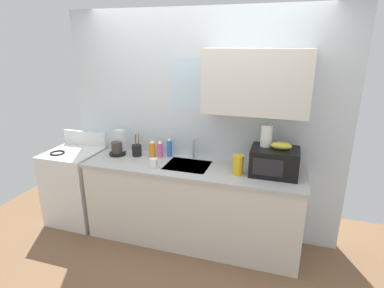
{
  "coord_description": "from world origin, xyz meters",
  "views": [
    {
      "loc": [
        0.92,
        -2.92,
        2.16
      ],
      "look_at": [
        0.0,
        0.0,
        1.15
      ],
      "focal_mm": 29.21,
      "sensor_mm": 36.0,
      "label": 1
    }
  ],
  "objects": [
    {
      "name": "sink_faucet",
      "position": [
        -0.06,
        0.24,
        1.02
      ],
      "size": [
        0.03,
        0.03,
        0.23
      ],
      "primitive_type": "cylinder",
      "color": "#B2B5BA",
      "rests_on": "counter_unit"
    },
    {
      "name": "dish_soap_bottle_blue",
      "position": [
        -0.34,
        0.21,
        1.01
      ],
      "size": [
        0.06,
        0.06,
        0.23
      ],
      "color": "blue",
      "rests_on": "counter_unit"
    },
    {
      "name": "stove_range",
      "position": [
        -1.52,
        0.0,
        0.46
      ],
      "size": [
        0.6,
        0.6,
        1.08
      ],
      "color": "white",
      "rests_on": "ground"
    },
    {
      "name": "mug_white",
      "position": [
        -0.38,
        -0.14,
        0.95
      ],
      "size": [
        0.08,
        0.08,
        0.09
      ],
      "primitive_type": "cylinder",
      "color": "white",
      "rests_on": "counter_unit"
    },
    {
      "name": "cereal_canister",
      "position": [
        0.5,
        -0.05,
        1.0
      ],
      "size": [
        0.1,
        0.1,
        0.2
      ],
      "primitive_type": "cylinder",
      "color": "gold",
      "rests_on": "counter_unit"
    },
    {
      "name": "banana_bunch",
      "position": [
        0.89,
        0.05,
        1.2
      ],
      "size": [
        0.2,
        0.11,
        0.07
      ],
      "primitive_type": "ellipsoid",
      "color": "gold",
      "rests_on": "microwave"
    },
    {
      "name": "coffee_maker",
      "position": [
        -0.94,
        0.11,
        1.0
      ],
      "size": [
        0.19,
        0.21,
        0.28
      ],
      "color": "black",
      "rests_on": "counter_unit"
    },
    {
      "name": "paper_towel_roll",
      "position": [
        0.74,
        0.1,
        1.28
      ],
      "size": [
        0.11,
        0.11,
        0.22
      ],
      "primitive_type": "cylinder",
      "color": "white",
      "rests_on": "microwave"
    },
    {
      "name": "kitchen_wall_assembly",
      "position": [
        0.12,
        0.31,
        1.36
      ],
      "size": [
        3.11,
        0.42,
        2.5
      ],
      "color": "silver",
      "rests_on": "ground"
    },
    {
      "name": "utensil_crock",
      "position": [
        -0.71,
        0.12,
        0.97
      ],
      "size": [
        0.11,
        0.11,
        0.27
      ],
      "color": "black",
      "rests_on": "counter_unit"
    },
    {
      "name": "microwave",
      "position": [
        0.83,
        0.05,
        1.04
      ],
      "size": [
        0.46,
        0.35,
        0.27
      ],
      "color": "black",
      "rests_on": "counter_unit"
    },
    {
      "name": "dish_soap_bottle_pink",
      "position": [
        -0.44,
        0.17,
        0.99
      ],
      "size": [
        0.07,
        0.07,
        0.2
      ],
      "color": "#E55999",
      "rests_on": "counter_unit"
    },
    {
      "name": "counter_unit",
      "position": [
        -0.0,
        0.0,
        0.46
      ],
      "size": [
        2.34,
        0.63,
        0.9
      ],
      "color": "silver",
      "rests_on": "ground"
    },
    {
      "name": "dish_soap_bottle_orange",
      "position": [
        -0.52,
        0.15,
        1.0
      ],
      "size": [
        0.07,
        0.07,
        0.2
      ],
      "color": "orange",
      "rests_on": "counter_unit"
    }
  ]
}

